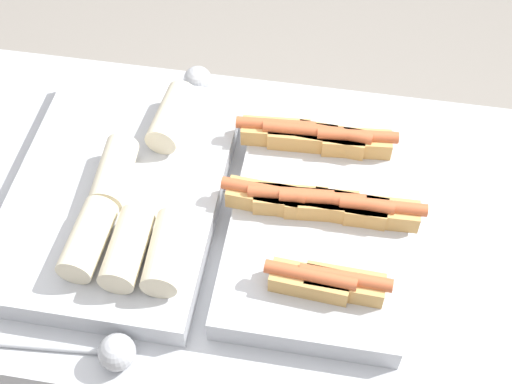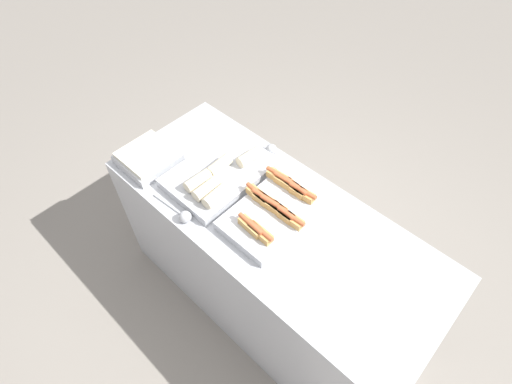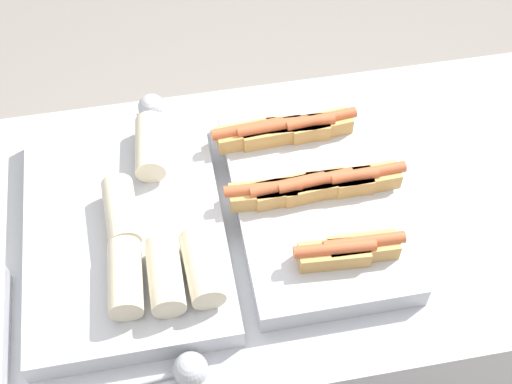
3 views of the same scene
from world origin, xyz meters
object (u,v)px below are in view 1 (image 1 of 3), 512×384
at_px(serving_spoon_near, 110,352).
at_px(serving_spoon_far, 193,80).
at_px(tray_wraps, 122,194).
at_px(tray_hotdogs, 320,211).

relative_size(serving_spoon_near, serving_spoon_far, 1.05).
height_order(tray_wraps, serving_spoon_near, tray_wraps).
distance_m(tray_hotdogs, tray_wraps, 0.35).
xyz_separation_m(tray_wraps, serving_spoon_near, (0.06, -0.29, -0.01)).
bearing_deg(serving_spoon_far, tray_wraps, -100.53).
height_order(tray_hotdogs, tray_wraps, tray_wraps).
height_order(tray_hotdogs, serving_spoon_near, tray_hotdogs).
distance_m(tray_hotdogs, serving_spoon_near, 0.42).
bearing_deg(serving_spoon_far, serving_spoon_near, -89.48).
distance_m(tray_wraps, serving_spoon_near, 0.30).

